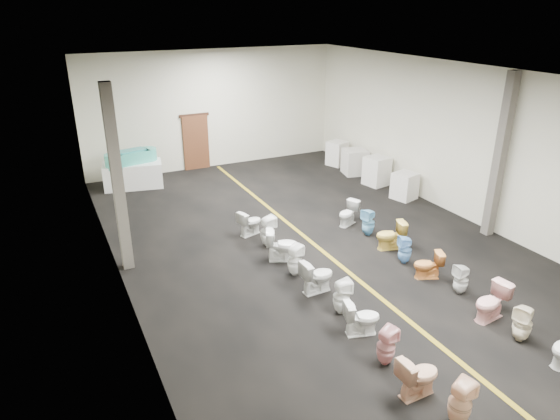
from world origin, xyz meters
The scene contains 34 objects.
floor centered at (0.00, 0.00, 0.00)m, with size 16.00×16.00×0.00m, color black.
ceiling centered at (0.00, 0.00, 4.50)m, with size 16.00×16.00×0.00m, color black.
wall_back centered at (0.00, 8.00, 2.25)m, with size 10.00×10.00×0.00m, color beige.
wall_left centered at (-5.00, 0.00, 2.25)m, with size 16.00×16.00×0.00m, color beige.
wall_right centered at (5.00, 0.00, 2.25)m, with size 16.00×16.00×0.00m, color beige.
aisle_stripe centered at (0.00, 0.00, 0.00)m, with size 0.12×15.60×0.01m, color olive.
back_door centered at (-0.80, 7.94, 1.05)m, with size 1.00×0.10×2.10m, color #562D19.
door_frame centered at (-0.80, 7.95, 2.12)m, with size 1.15×0.08×0.10m, color #331C11.
column_left centered at (-4.75, 1.00, 2.25)m, with size 0.25×0.25×4.50m, color #59544C.
column_right centered at (4.75, -1.50, 2.25)m, with size 0.25×0.25×4.50m, color #59544C.
display_table centered at (-3.46, 6.88, 0.44)m, with size 1.98×0.99×0.88m, color white.
bathtub centered at (-3.46, 6.88, 1.07)m, with size 1.83×0.93×0.55m.
appliance_crate_a centered at (4.40, 1.74, 0.44)m, with size 0.69×0.69×0.88m, color silver.
appliance_crate_b centered at (4.40, 3.28, 0.51)m, with size 0.74×0.74×1.02m, color silver.
appliance_crate_c centered at (4.40, 4.67, 0.47)m, with size 0.83×0.83×0.94m, color silver.
appliance_crate_d centered at (4.40, 5.92, 0.48)m, with size 0.67×0.67×0.96m, color silver.
toilet_left_1 centered at (-1.10, -6.35, 0.40)m, with size 0.36×0.36×0.79m, color #F1BA92.
toilet_left_2 centered at (-1.25, -5.58, 0.38)m, with size 0.42×0.74×0.76m, color #E6AC8A.
toilet_left_3 centered at (-1.25, -4.72, 0.37)m, with size 0.34×0.34×0.75m, color #D79394.
toilet_left_4 centered at (-1.13, -3.79, 0.36)m, with size 0.41×0.71×0.73m, color white.
toilet_left_5 centered at (-1.10, -3.01, 0.39)m, with size 0.35×0.36×0.78m, color white.
toilet_left_6 centered at (-1.13, -2.04, 0.39)m, with size 0.44×0.77×0.79m, color silver.
toilet_left_7 centered at (-1.23, -1.16, 0.39)m, with size 0.35×0.36×0.78m, color white.
toilet_left_8 centered at (-1.17, -0.36, 0.41)m, with size 0.46×0.81×0.83m, color white.
toilet_left_9 centered at (-1.16, 0.53, 0.43)m, with size 0.39×0.39×0.86m, color white.
toilet_left_10 centered at (-1.30, 1.41, 0.36)m, with size 0.40×0.71×0.72m, color white.
toilet_right_2 centered at (1.51, -5.32, 0.39)m, with size 0.35×0.36×0.78m, color #F5E6C8.
toilet_right_3 centered at (1.53, -4.54, 0.40)m, with size 0.44×0.78×0.80m, color #FBB9B4.
toilet_right_4 centered at (1.71, -3.54, 0.36)m, with size 0.32×0.33×0.71m, color silver.
toilet_right_5 centered at (1.52, -2.67, 0.34)m, with size 0.38×0.66×0.68m, color #DE8A40.
toilet_right_6 centered at (1.51, -1.84, 0.36)m, with size 0.33×0.33×0.73m, color #73B1EB.
toilet_right_7 centered at (1.67, -1.05, 0.39)m, with size 0.43×0.76×0.77m, color #E3C04F.
toilet_right_8 centered at (1.65, -0.10, 0.39)m, with size 0.35×0.36×0.78m, color #7AC2E8.
toilet_right_9 centered at (1.53, 0.75, 0.36)m, with size 0.40×0.70×0.72m, color white.
Camera 1 is at (-6.16, -10.43, 6.04)m, focal length 32.00 mm.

